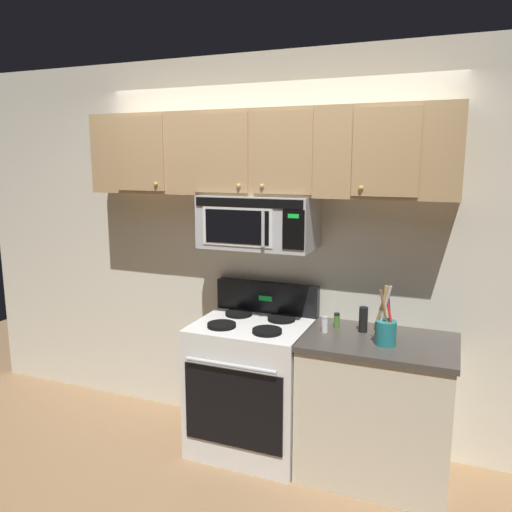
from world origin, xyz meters
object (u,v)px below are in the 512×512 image
Objects in this scene: pepper_mill at (363,320)px; stove_range at (252,383)px; over_range_microwave at (259,222)px; salt_shaker at (325,325)px; spice_jar at (337,320)px; utensil_crock_teal at (385,329)px.

stove_range is at bearing -171.66° from pepper_mill.
salt_shaker is at bearing -12.73° from over_range_microwave.
spice_jar is at bearing 66.86° from salt_shaker.
salt_shaker is 0.64× the size of pepper_mill.
over_range_microwave is 0.93m from pepper_mill.
salt_shaker is (0.50, 0.00, 0.48)m from stove_range.
pepper_mill is 0.18m from spice_jar.
over_range_microwave is at bearing 167.69° from utensil_crock_teal.
pepper_mill is at bearing 8.34° from stove_range.
utensil_crock_teal is 3.51× the size of salt_shaker.
utensil_crock_teal is (0.88, -0.08, 0.53)m from stove_range.
utensil_crock_teal is at bearing -30.56° from spice_jar.
salt_shaker is (0.50, -0.11, -0.62)m from over_range_microwave.
salt_shaker is (-0.39, 0.08, -0.05)m from utensil_crock_teal.
stove_range is 1.11m from over_range_microwave.
salt_shaker is 0.13m from spice_jar.
stove_range reaches higher than pepper_mill.
spice_jar is (0.05, 0.12, -0.00)m from salt_shaker.
spice_jar is (0.55, 0.12, 0.48)m from stove_range.
utensil_crock_teal is 0.24m from pepper_mill.
pepper_mill is (0.72, 0.11, 0.51)m from stove_range.
pepper_mill is at bearing 131.73° from utensil_crock_teal.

